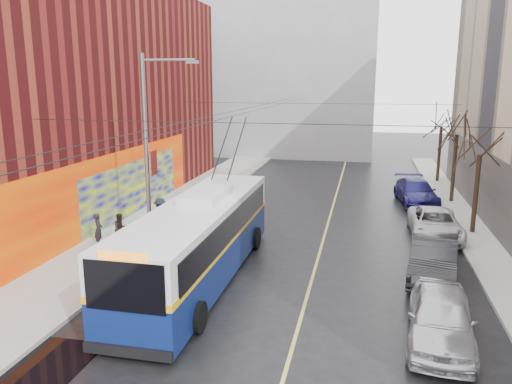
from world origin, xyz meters
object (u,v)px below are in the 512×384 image
parked_car_c (435,224)px  trolleybus (199,239)px  pedestrian_a (99,230)px  tree_far (442,117)px  streetlight_pole (150,148)px  tree_mid (458,123)px  parked_car_a (441,318)px  pedestrian_c (161,216)px  parked_car_d (416,192)px  following_car (236,201)px  pedestrian_b (121,229)px  parked_car_b (433,258)px  tree_near (481,139)px

parked_car_c → trolleybus: bearing=-142.2°
pedestrian_a → tree_far: bearing=-61.5°
streetlight_pole → tree_mid: bearing=40.7°
parked_car_a → parked_car_c: bearing=89.6°
parked_car_a → trolleybus: bearing=165.8°
parked_car_c → pedestrian_c: size_ratio=2.80×
parked_car_a → parked_car_d: parked_car_a is taller
tree_mid → tree_far: (0.00, 7.00, -0.11)m
parked_car_a → tree_mid: bearing=86.2°
tree_mid → following_car: 14.92m
pedestrian_a → pedestrian_b: size_ratio=1.02×
parked_car_a → pedestrian_a: 15.69m
parked_car_a → parked_car_b: size_ratio=0.95×
tree_far → trolleybus: (-11.90, -22.82, -3.45)m
tree_mid → parked_car_b: tree_mid is taller
tree_mid → pedestrian_b: tree_mid is taller
streetlight_pole → parked_car_a: bearing=-26.5°
parked_car_a → pedestrian_c: size_ratio=2.57×
parked_car_c → parked_car_a: bearing=-96.6°
tree_mid → parked_car_d: bearing=-163.4°
streetlight_pole → parked_car_c: 14.66m
tree_far → streetlight_pole: bearing=-127.1°
parked_car_b → pedestrian_c: pedestrian_c is taller
parked_car_a → parked_car_d: bearing=93.0°
tree_mid → tree_far: 7.00m
parked_car_c → streetlight_pole: bearing=-159.6°
tree_mid → pedestrian_a: (-17.79, -13.29, -4.31)m
tree_near → tree_far: size_ratio=0.97×
tree_near → pedestrian_b: tree_near is taller
tree_far → parked_car_c: size_ratio=1.27×
pedestrian_c → following_car: bearing=-54.6°
parked_car_c → parked_car_d: (-0.30, 7.30, 0.06)m
tree_far → parked_car_b: 21.21m
parked_car_c → pedestrian_a: bearing=-162.0°
streetlight_pole → parked_car_d: streetlight_pole is taller
streetlight_pole → parked_car_d: bearing=43.8°
tree_mid → parked_car_b: (-2.75, -13.59, -4.43)m
tree_mid → parked_car_c: (-2.00, -7.98, -4.53)m
following_car → pedestrian_c: size_ratio=2.53×
trolleybus → parked_car_b: size_ratio=2.56×
tree_near → parked_car_a: size_ratio=1.34×
tree_far → parked_car_b: bearing=-97.6°
following_car → trolleybus: bearing=-92.4°
trolleybus → parked_car_a: (8.73, -3.16, -0.88)m
tree_far → parked_car_b: tree_far is taller
parked_car_a → following_car: (-9.92, 13.37, -0.01)m
tree_mid → pedestrian_b: size_ratio=4.29×
pedestrian_c → parked_car_b: bearing=-129.6°
tree_near → parked_car_b: (-2.75, -6.59, -4.15)m
tree_far → parked_car_c: 15.75m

